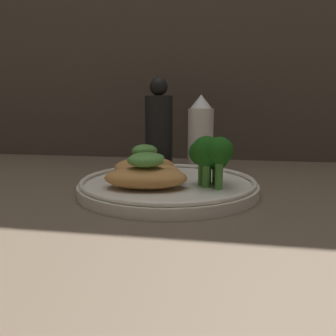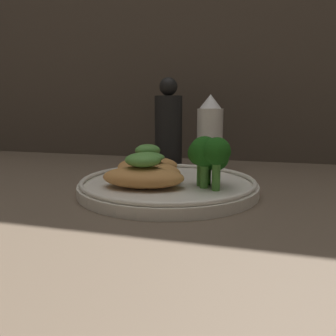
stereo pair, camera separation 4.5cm
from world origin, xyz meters
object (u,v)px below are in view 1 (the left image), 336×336
Objects in this scene: broccoli_bunch at (211,155)px; pepper_grinder at (159,129)px; plate at (168,185)px; sauce_bottle at (201,135)px.

pepper_grinder is at bearing 119.62° from broccoli_bunch.
pepper_grinder is (-4.64, 17.13, 6.71)cm from plate.
pepper_grinder reaches higher than sauce_bottle.
broccoli_bunch is 0.39× the size of pepper_grinder.
sauce_bottle is at bearing 98.22° from broccoli_bunch.
plate is 18.34cm from sauce_bottle.
sauce_bottle is at bearing 79.33° from plate.
broccoli_bunch is at bearing -60.38° from pepper_grinder.
sauce_bottle reaches higher than plate.
plate is at bearing -100.67° from sauce_bottle.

